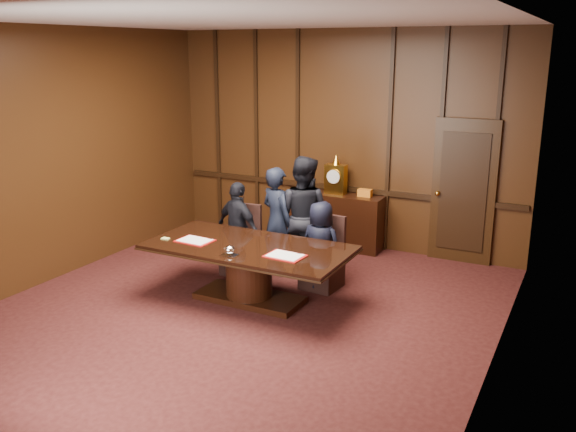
% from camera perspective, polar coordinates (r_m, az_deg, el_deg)
% --- Properties ---
extents(room, '(7.00, 7.04, 3.50)m').
position_cam_1_polar(room, '(7.05, -4.83, 3.38)').
color(room, black).
rests_on(room, ground).
extents(sideboard, '(1.60, 0.45, 1.54)m').
position_cam_1_polar(sideboard, '(10.08, 4.42, -0.19)').
color(sideboard, black).
rests_on(sideboard, ground).
extents(conference_table, '(2.62, 1.32, 0.76)m').
position_cam_1_polar(conference_table, '(7.88, -3.68, -4.48)').
color(conference_table, black).
rests_on(conference_table, ground).
extents(folder_left, '(0.48, 0.35, 0.02)m').
position_cam_1_polar(folder_left, '(8.03, -8.71, -2.29)').
color(folder_left, '#AE1310').
rests_on(folder_left, conference_table).
extents(folder_right, '(0.48, 0.36, 0.02)m').
position_cam_1_polar(folder_right, '(7.37, -0.27, -3.75)').
color(folder_right, '#AE1310').
rests_on(folder_right, conference_table).
extents(inkstand, '(0.20, 0.14, 0.12)m').
position_cam_1_polar(inkstand, '(7.42, -5.49, -3.31)').
color(inkstand, white).
rests_on(inkstand, conference_table).
extents(notepad, '(0.10, 0.08, 0.01)m').
position_cam_1_polar(notepad, '(8.19, -11.40, -2.08)').
color(notepad, '#EDEE74').
rests_on(notepad, conference_table).
extents(chair_left, '(0.53, 0.53, 0.99)m').
position_cam_1_polar(chair_left, '(8.98, -4.37, -3.44)').
color(chair_left, black).
rests_on(chair_left, ground).
extents(chair_right, '(0.52, 0.52, 0.99)m').
position_cam_1_polar(chair_right, '(8.40, 3.27, -4.76)').
color(chair_right, black).
rests_on(chair_right, ground).
extents(signatory_left, '(0.86, 0.54, 1.37)m').
position_cam_1_polar(signatory_left, '(8.80, -4.67, -1.18)').
color(signatory_left, black).
rests_on(signatory_left, ground).
extents(signatory_right, '(0.63, 0.44, 1.23)m').
position_cam_1_polar(signatory_right, '(8.23, 3.07, -2.81)').
color(signatory_right, black).
rests_on(signatory_right, ground).
extents(witness_left, '(0.68, 0.58, 1.58)m').
position_cam_1_polar(witness_left, '(8.76, -1.04, -0.48)').
color(witness_left, black).
rests_on(witness_left, ground).
extents(witness_right, '(0.84, 0.66, 1.73)m').
position_cam_1_polar(witness_right, '(8.77, 1.38, 0.05)').
color(witness_right, black).
rests_on(witness_right, ground).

